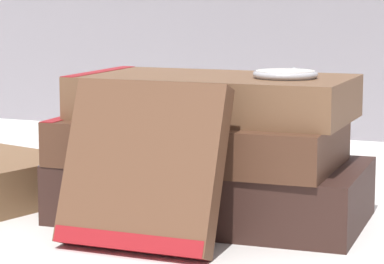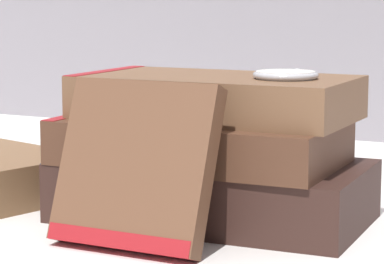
% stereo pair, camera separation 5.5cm
% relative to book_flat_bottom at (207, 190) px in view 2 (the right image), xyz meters
% --- Properties ---
extents(ground_plane, '(3.00, 3.00, 0.00)m').
position_rel_book_flat_bottom_xyz_m(ground_plane, '(-0.03, -0.04, -0.02)').
color(ground_plane, silver).
extents(book_flat_bottom, '(0.25, 0.15, 0.05)m').
position_rel_book_flat_bottom_xyz_m(book_flat_bottom, '(0.00, 0.00, 0.00)').
color(book_flat_bottom, '#331E19').
rests_on(book_flat_bottom, ground_plane).
extents(book_flat_middle, '(0.23, 0.13, 0.04)m').
position_rel_book_flat_bottom_xyz_m(book_flat_middle, '(-0.01, -0.01, 0.04)').
color(book_flat_middle, '#4C2D1E').
rests_on(book_flat_middle, book_flat_bottom).
extents(book_flat_top, '(0.22, 0.12, 0.04)m').
position_rel_book_flat_bottom_xyz_m(book_flat_top, '(-0.00, 0.01, 0.08)').
color(book_flat_top, brown).
rests_on(book_flat_top, book_flat_middle).
extents(book_leaning_front, '(0.12, 0.06, 0.12)m').
position_rel_book_flat_bottom_xyz_m(book_leaning_front, '(-0.01, -0.10, 0.03)').
color(book_leaning_front, brown).
rests_on(book_leaning_front, ground_plane).
extents(pocket_watch, '(0.05, 0.05, 0.01)m').
position_rel_book_flat_bottom_xyz_m(pocket_watch, '(0.06, 0.01, 0.10)').
color(pocket_watch, silver).
rests_on(pocket_watch, book_flat_top).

